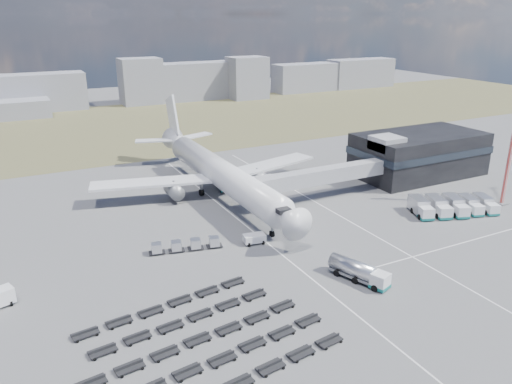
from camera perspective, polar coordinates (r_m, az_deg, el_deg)
name	(u,v)px	position (r m, az deg, el deg)	size (l,w,h in m)	color
ground	(300,258)	(79.63, 5.01, -7.48)	(420.00, 420.00, 0.00)	#565659
grass_strip	(129,126)	(177.60, -14.31, 7.30)	(420.00, 90.00, 0.01)	brown
lane_markings	(339,238)	(86.92, 9.44, -5.25)	(47.12, 110.00, 0.01)	silver
terminal	(418,153)	(124.00, 18.07, 4.23)	(30.40, 16.40, 11.00)	black
jet_bridge	(313,177)	(101.62, 6.59, 1.67)	(30.30, 3.80, 7.05)	#939399
airliner	(218,171)	(104.36, -4.38, 2.37)	(51.59, 64.53, 17.62)	silver
skyline	(124,88)	(218.62, -14.87, 11.47)	(302.72, 26.11, 18.93)	gray
fuel_tanker	(359,271)	(73.78, 11.68, -8.88)	(5.26, 9.44, 2.97)	silver
pushback_tug	(254,239)	(83.68, -0.21, -5.39)	(3.59, 2.02, 1.58)	silver
catering_truck	(224,181)	(109.81, -3.68, 1.27)	(4.20, 7.38, 3.19)	silver
service_trucks_near	(438,207)	(101.45, 20.10, -1.57)	(11.31, 9.95, 2.87)	silver
service_trucks_far	(463,205)	(104.17, 22.56, -1.42)	(13.19, 9.87, 2.61)	silver
uld_row	(186,245)	(81.88, -8.02, -6.04)	(11.91, 4.01, 1.64)	black
baggage_dollies	(199,341)	(60.88, -6.49, -16.57)	(30.37, 22.50, 0.75)	black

